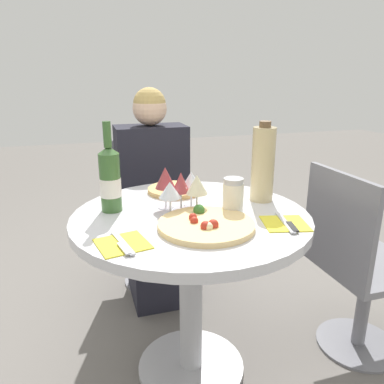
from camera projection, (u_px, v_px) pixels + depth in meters
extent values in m
plane|color=slate|center=(191.00, 368.00, 1.63)|extent=(12.00, 12.00, 0.00)
cylinder|color=#B2B2B7|center=(191.00, 366.00, 1.62)|extent=(0.45, 0.45, 0.02)
cylinder|color=#B2B2B7|center=(191.00, 297.00, 1.52)|extent=(0.09, 0.09, 0.66)
cylinder|color=silver|center=(191.00, 218.00, 1.42)|extent=(0.90, 0.90, 0.04)
cylinder|color=slate|center=(155.00, 279.00, 2.32)|extent=(0.37, 0.37, 0.01)
cylinder|color=slate|center=(154.00, 251.00, 2.27)|extent=(0.06, 0.06, 0.40)
cube|color=slate|center=(153.00, 217.00, 2.20)|extent=(0.41, 0.41, 0.03)
cube|color=slate|center=(146.00, 172.00, 2.31)|extent=(0.41, 0.02, 0.42)
cube|color=black|center=(160.00, 261.00, 2.10)|extent=(0.33, 0.34, 0.43)
cube|color=black|center=(151.00, 172.00, 2.12)|extent=(0.39, 0.22, 0.52)
sphere|color=#DBB293|center=(149.00, 108.00, 2.01)|extent=(0.18, 0.18, 0.18)
sphere|color=tan|center=(149.00, 104.00, 2.01)|extent=(0.18, 0.18, 0.18)
cylinder|color=slate|center=(357.00, 343.00, 1.77)|extent=(0.37, 0.37, 0.01)
cylinder|color=slate|center=(363.00, 308.00, 1.71)|extent=(0.06, 0.06, 0.40)
cube|color=slate|center=(370.00, 265.00, 1.64)|extent=(0.41, 0.41, 0.03)
cube|color=slate|center=(338.00, 223.00, 1.52)|extent=(0.02, 0.41, 0.42)
cylinder|color=#E5C17F|center=(206.00, 225.00, 1.28)|extent=(0.33, 0.33, 0.02)
sphere|color=#336B28|center=(199.00, 210.00, 1.37)|extent=(0.04, 0.04, 0.04)
sphere|color=#B22D1E|center=(193.00, 217.00, 1.30)|extent=(0.03, 0.03, 0.03)
sphere|color=#B22D1E|center=(213.00, 225.00, 1.24)|extent=(0.04, 0.04, 0.04)
sphere|color=#B22D1E|center=(194.00, 221.00, 1.27)|extent=(0.03, 0.03, 0.03)
sphere|color=#B22D1E|center=(206.00, 226.00, 1.23)|extent=(0.03, 0.03, 0.03)
sphere|color=beige|center=(208.00, 227.00, 1.22)|extent=(0.03, 0.03, 0.03)
cylinder|color=tan|center=(175.00, 190.00, 1.67)|extent=(0.24, 0.24, 0.02)
sphere|color=#336B28|center=(194.00, 186.00, 1.67)|extent=(0.04, 0.04, 0.04)
sphere|color=beige|center=(194.00, 186.00, 1.66)|extent=(0.04, 0.04, 0.04)
sphere|color=#B22D1E|center=(167.00, 186.00, 1.68)|extent=(0.04, 0.04, 0.04)
sphere|color=#B22D1E|center=(179.00, 186.00, 1.67)|extent=(0.03, 0.03, 0.03)
cylinder|color=#38602D|center=(110.00, 183.00, 1.41)|extent=(0.08, 0.08, 0.22)
cone|color=#38602D|center=(108.00, 150.00, 1.38)|extent=(0.08, 0.08, 0.03)
cylinder|color=#38602D|center=(107.00, 134.00, 1.36)|extent=(0.03, 0.03, 0.10)
cylinder|color=silver|center=(111.00, 187.00, 1.42)|extent=(0.08, 0.08, 0.07)
cylinder|color=tan|center=(263.00, 165.00, 1.52)|extent=(0.09, 0.09, 0.30)
cylinder|color=brown|center=(265.00, 124.00, 1.47)|extent=(0.05, 0.05, 0.02)
cylinder|color=silver|center=(233.00, 198.00, 1.41)|extent=(0.08, 0.08, 0.11)
cylinder|color=#B2B2B7|center=(234.00, 181.00, 1.39)|extent=(0.07, 0.07, 0.02)
cylinder|color=silver|center=(170.00, 214.00, 1.41)|extent=(0.06, 0.06, 0.00)
cylinder|color=silver|center=(170.00, 205.00, 1.40)|extent=(0.01, 0.01, 0.06)
cone|color=silver|center=(170.00, 190.00, 1.38)|extent=(0.08, 0.08, 0.06)
cylinder|color=silver|center=(197.00, 211.00, 1.44)|extent=(0.06, 0.06, 0.00)
cylinder|color=silver|center=(197.00, 202.00, 1.43)|extent=(0.01, 0.01, 0.07)
cone|color=beige|center=(197.00, 184.00, 1.41)|extent=(0.08, 0.08, 0.07)
cylinder|color=silver|center=(181.00, 209.00, 1.46)|extent=(0.06, 0.06, 0.00)
cylinder|color=silver|center=(181.00, 200.00, 1.45)|extent=(0.01, 0.01, 0.07)
cone|color=#9E383D|center=(181.00, 182.00, 1.42)|extent=(0.07, 0.07, 0.08)
cylinder|color=silver|center=(166.00, 207.00, 1.48)|extent=(0.06, 0.06, 0.00)
cylinder|color=silver|center=(166.00, 198.00, 1.46)|extent=(0.01, 0.01, 0.08)
cone|color=#9E383D|center=(165.00, 178.00, 1.44)|extent=(0.08, 0.08, 0.08)
cylinder|color=silver|center=(191.00, 205.00, 1.50)|extent=(0.06, 0.06, 0.00)
cylinder|color=silver|center=(191.00, 196.00, 1.49)|extent=(0.01, 0.01, 0.07)
cone|color=silver|center=(191.00, 179.00, 1.47)|extent=(0.08, 0.08, 0.06)
cube|color=yellow|center=(123.00, 244.00, 1.16)|extent=(0.18, 0.18, 0.00)
cube|color=silver|center=(122.00, 242.00, 1.15)|extent=(0.06, 0.19, 0.00)
cube|color=silver|center=(124.00, 248.00, 1.11)|extent=(0.04, 0.09, 0.00)
cube|color=yellow|center=(285.00, 223.00, 1.31)|extent=(0.18, 0.18, 0.00)
cube|color=silver|center=(285.00, 222.00, 1.31)|extent=(0.06, 0.19, 0.00)
cube|color=black|center=(292.00, 227.00, 1.27)|extent=(0.04, 0.09, 0.00)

